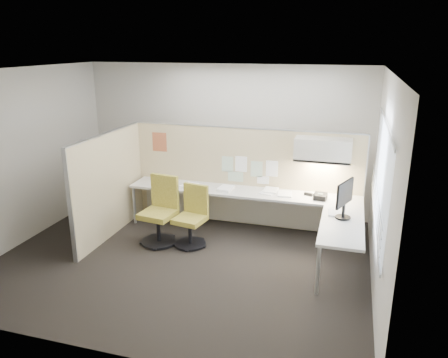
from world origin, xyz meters
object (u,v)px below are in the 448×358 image
(desk, at_px, (259,202))
(monitor, at_px, (345,197))
(chair_right, at_px, (192,218))
(phone, at_px, (320,196))
(chair_left, at_px, (160,213))

(desk, relative_size, monitor, 7.15)
(desk, distance_m, monitor, 1.58)
(chair_right, bearing_deg, phone, 29.57)
(desk, height_order, chair_right, chair_right)
(desk, height_order, chair_left, chair_left)
(chair_right, height_order, monitor, monitor)
(desk, bearing_deg, phone, 4.37)
(chair_right, relative_size, monitor, 1.74)
(chair_left, distance_m, phone, 2.61)
(chair_right, bearing_deg, desk, 42.62)
(desk, distance_m, phone, 1.00)
(monitor, distance_m, phone, 0.86)
(phone, bearing_deg, chair_left, -155.64)
(monitor, bearing_deg, desk, 85.41)
(chair_left, height_order, phone, chair_left)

